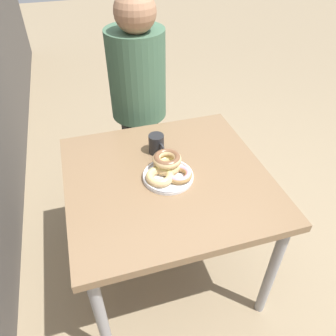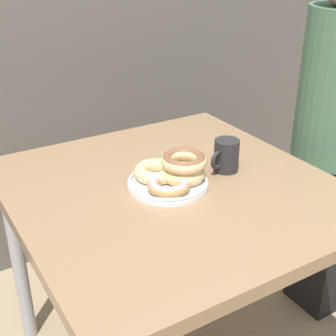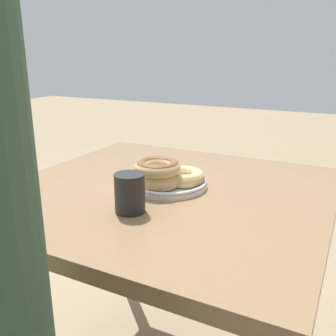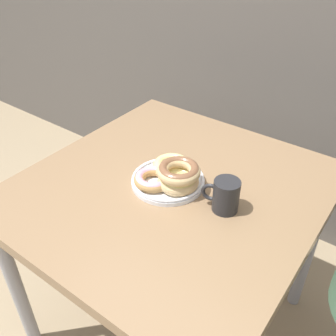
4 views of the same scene
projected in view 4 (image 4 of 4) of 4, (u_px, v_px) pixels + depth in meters
name	position (u px, v px, depth m)	size (l,w,h in m)	color
dining_table	(171.00, 204.00, 1.26)	(0.91, 0.94, 0.74)	#846647
donut_plate	(171.00, 175.00, 1.18)	(0.25, 0.26, 0.09)	white
coffee_mug	(225.00, 195.00, 1.08)	(0.11, 0.08, 0.10)	#232326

